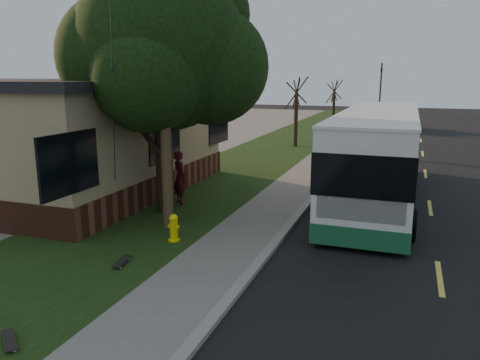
% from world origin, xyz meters
% --- Properties ---
extents(ground, '(120.00, 120.00, 0.00)m').
position_xyz_m(ground, '(0.00, 0.00, 0.00)').
color(ground, black).
rests_on(ground, ground).
extents(road, '(8.00, 80.00, 0.01)m').
position_xyz_m(road, '(4.00, 10.00, 0.01)').
color(road, black).
rests_on(road, ground).
extents(curb, '(0.25, 80.00, 0.12)m').
position_xyz_m(curb, '(0.00, 10.00, 0.06)').
color(curb, gray).
rests_on(curb, ground).
extents(sidewalk, '(2.00, 80.00, 0.08)m').
position_xyz_m(sidewalk, '(-1.00, 10.00, 0.04)').
color(sidewalk, slate).
rests_on(sidewalk, ground).
extents(grass_verge, '(5.00, 80.00, 0.07)m').
position_xyz_m(grass_verge, '(-4.50, 10.00, 0.04)').
color(grass_verge, black).
rests_on(grass_verge, ground).
extents(building_lot, '(15.00, 80.00, 0.04)m').
position_xyz_m(building_lot, '(-14.50, 10.00, 0.02)').
color(building_lot, slate).
rests_on(building_lot, ground).
extents(fire_hydrant, '(0.32, 0.32, 0.74)m').
position_xyz_m(fire_hydrant, '(-2.60, 0.00, 0.43)').
color(fire_hydrant, yellow).
rests_on(fire_hydrant, grass_verge).
extents(utility_pole, '(2.86, 3.21, 9.07)m').
position_xyz_m(utility_pole, '(-3.31, 0.99, 4.63)').
color(utility_pole, '#473321').
rests_on(utility_pole, ground).
extents(leafy_tree, '(6.30, 6.00, 7.80)m').
position_xyz_m(leafy_tree, '(-4.17, 2.65, 5.17)').
color(leafy_tree, black).
rests_on(leafy_tree, grass_verge).
extents(bare_tree_near, '(1.38, 1.21, 4.31)m').
position_xyz_m(bare_tree_near, '(-3.50, 18.00, 2.15)').
color(bare_tree_near, black).
rests_on(bare_tree_near, grass_verge).
extents(bare_tree_far, '(1.38, 1.21, 4.03)m').
position_xyz_m(bare_tree_far, '(-3.00, 30.00, 2.00)').
color(bare_tree_far, black).
rests_on(bare_tree_far, grass_verge).
extents(traffic_signal, '(0.18, 0.22, 5.50)m').
position_xyz_m(traffic_signal, '(0.50, 34.00, 3.16)').
color(traffic_signal, '#2D2D30').
rests_on(traffic_signal, ground).
extents(transit_bus, '(2.72, 11.81, 3.20)m').
position_xyz_m(transit_bus, '(2.13, 6.63, 1.70)').
color(transit_bus, silver).
rests_on(transit_bus, ground).
extents(skateboarder, '(0.80, 0.76, 1.84)m').
position_xyz_m(skateboarder, '(-4.15, 3.45, 0.99)').
color(skateboarder, '#54101D').
rests_on(skateboarder, grass_verge).
extents(skateboard_main, '(0.35, 0.80, 0.07)m').
position_xyz_m(skateboard_main, '(-3.02, -1.83, 0.12)').
color(skateboard_main, black).
rests_on(skateboard_main, grass_verge).
extents(skateboard_spare, '(0.71, 0.63, 0.07)m').
position_xyz_m(skateboard_spare, '(-2.87, -5.33, 0.12)').
color(skateboard_spare, black).
rests_on(skateboard_spare, grass_verge).
extents(dumpster, '(1.37, 1.12, 1.15)m').
position_xyz_m(dumpster, '(-9.07, 6.38, 0.62)').
color(dumpster, '#133218').
rests_on(dumpster, building_lot).
extents(distant_car, '(2.06, 4.87, 1.64)m').
position_xyz_m(distant_car, '(2.68, 30.09, 0.82)').
color(distant_car, black).
rests_on(distant_car, ground).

